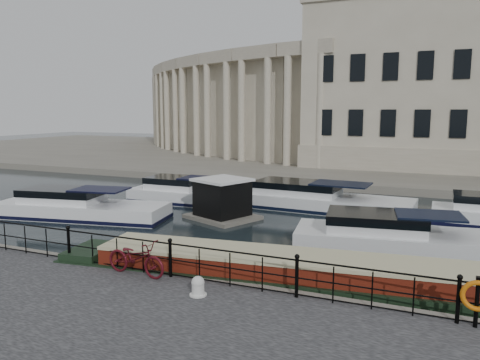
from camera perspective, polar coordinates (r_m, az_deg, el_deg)
name	(u,v)px	position (r m, az deg, el deg)	size (l,w,h in m)	color
ground_plane	(205,271)	(16.85, -4.32, -10.99)	(160.00, 160.00, 0.00)	black
far_bank	(367,158)	(53.84, 15.19, 2.57)	(120.00, 42.00, 0.55)	#6B665B
railing	(170,256)	(14.61, -8.50, -9.19)	(24.14, 0.14, 1.22)	black
civic_building	(353,96)	(49.50, 13.63, 9.97)	(53.55, 31.84, 16.85)	#ADA38C
bicycle	(136,258)	(14.97, -12.57, -9.22)	(0.75, 2.14, 1.13)	#4E0E15
mooring_bollard	(198,286)	(13.28, -5.14, -12.79)	(0.49, 0.49, 0.55)	silver
life_ring_post	(478,297)	(12.49, 26.98, -12.57)	(0.76, 0.20, 1.24)	black
narrowboat	(301,282)	(14.92, 7.41, -12.18)	(16.53, 4.07, 1.60)	black
harbour_hut	(222,201)	(24.32, -2.16, -2.53)	(4.12, 3.82, 2.20)	#6B665B
cabin_cruisers	(274,211)	(24.58, 4.11, -3.82)	(28.02, 11.01, 1.99)	white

